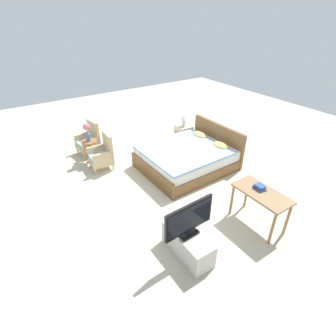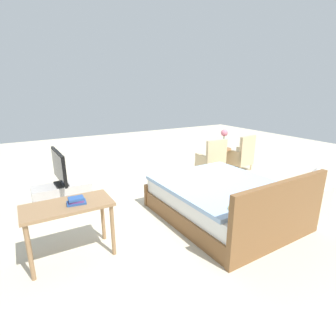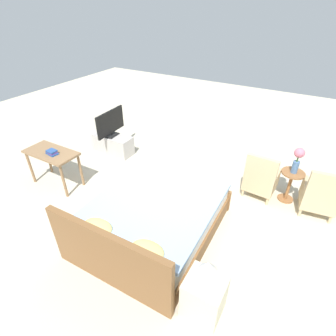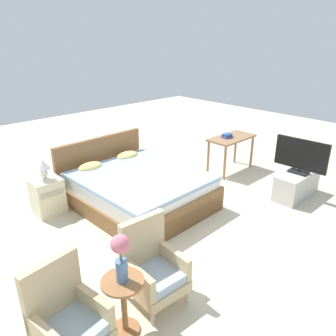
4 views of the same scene
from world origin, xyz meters
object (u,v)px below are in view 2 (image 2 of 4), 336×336
at_px(armchair_by_window_left, 241,156).
at_px(tv_stand, 63,197).
at_px(side_table, 223,157).
at_px(flower_vase, 224,137).
at_px(vanity_desk, 68,212).
at_px(tv_flatscreen, 59,168).
at_px(nightstand, 312,203).
at_px(bed, 225,201).
at_px(book_stack, 76,201).
at_px(table_lamp, 317,173).
at_px(armchair_by_window_right, 212,161).

bearing_deg(armchair_by_window_left, tv_stand, 1.11).
xyz_separation_m(side_table, flower_vase, (0.00, 0.00, 0.52)).
bearing_deg(armchair_by_window_left, flower_vase, -16.71).
bearing_deg(vanity_desk, tv_flatscreen, -95.51).
height_order(side_table, flower_vase, flower_vase).
bearing_deg(tv_flatscreen, nightstand, 144.25).
relative_size(bed, armchair_by_window_left, 2.42).
bearing_deg(nightstand, armchair_by_window_left, -111.20).
height_order(bed, side_table, bed).
bearing_deg(vanity_desk, armchair_by_window_left, -160.39).
xyz_separation_m(side_table, book_stack, (3.96, 1.81, 0.39)).
distance_m(bed, vanity_desk, 2.40).
height_order(flower_vase, table_lamp, flower_vase).
xyz_separation_m(side_table, tv_stand, (3.91, 0.23, -0.15)).
xyz_separation_m(table_lamp, tv_stand, (3.42, -2.46, -0.57)).
distance_m(side_table, table_lamp, 2.77).
relative_size(armchair_by_window_left, table_lamp, 2.79).
bearing_deg(armchair_by_window_left, bed, 39.58).
bearing_deg(book_stack, armchair_by_window_right, -154.40).
height_order(armchair_by_window_right, tv_stand, armchair_by_window_right).
distance_m(bed, armchair_by_window_left, 2.83).
bearing_deg(tv_stand, armchair_by_window_left, -178.89).
bearing_deg(side_table, armchair_by_window_right, 16.89).
relative_size(armchair_by_window_left, tv_stand, 0.96).
bearing_deg(armchair_by_window_right, vanity_desk, 24.39).
xyz_separation_m(armchair_by_window_right, tv_stand, (3.43, 0.09, -0.15)).
relative_size(flower_vase, table_lamp, 1.45).
height_order(armchair_by_window_left, tv_stand, armchair_by_window_left).
height_order(tv_flatscreen, vanity_desk, tv_flatscreen).
height_order(vanity_desk, book_stack, book_stack).
distance_m(nightstand, vanity_desk, 3.70).
bearing_deg(bed, armchair_by_window_right, -123.76).
relative_size(armchair_by_window_right, tv_stand, 0.96).
bearing_deg(table_lamp, vanity_desk, -14.54).
relative_size(side_table, flower_vase, 1.27).
relative_size(armchair_by_window_right, book_stack, 3.91).
relative_size(table_lamp, tv_flatscreen, 0.37).
distance_m(tv_stand, tv_flatscreen, 0.54).
bearing_deg(bed, nightstand, 148.07).
relative_size(bed, vanity_desk, 2.14).
height_order(flower_vase, nightstand, flower_vase).
distance_m(armchair_by_window_left, book_stack, 4.77).
bearing_deg(side_table, vanity_desk, 23.54).
distance_m(armchair_by_window_left, tv_stand, 4.41).
bearing_deg(nightstand, side_table, -100.47).
bearing_deg(bed, book_stack, -3.44).
relative_size(armchair_by_window_left, flower_vase, 1.93).
xyz_separation_m(table_lamp, vanity_desk, (3.57, -0.92, -0.17)).
bearing_deg(tv_flatscreen, bed, 142.33).
height_order(armchair_by_window_right, book_stack, armchair_by_window_right).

